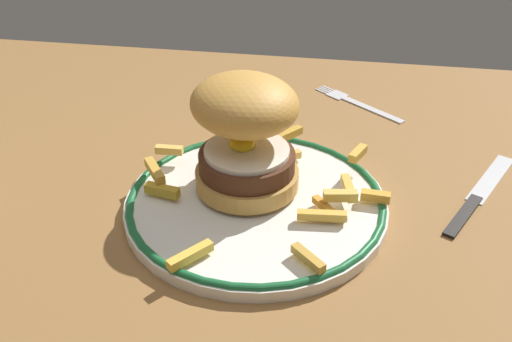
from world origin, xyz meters
TOP-DOWN VIEW (x-y plane):
  - ground_plane at (0.00, 0.00)cm, footprint 112.56×88.02cm
  - dinner_plate at (-2.10, 2.66)cm, footprint 26.21×26.21cm
  - burger at (-3.61, 5.53)cm, footprint 12.43×12.99cm
  - fries_pile at (-0.55, 2.79)cm, footprint 25.41×23.13cm
  - fork at (7.40, 28.71)cm, footprint 12.13×10.04cm
  - knife at (19.99, 7.86)cm, footprint 9.61×16.67cm

SIDE VIEW (x-z plane):
  - ground_plane at x=0.00cm, z-range -4.00..0.00cm
  - fork at x=7.40cm, z-range 0.00..0.36cm
  - knife at x=19.99cm, z-range -0.09..0.61cm
  - dinner_plate at x=-2.10cm, z-range 0.04..1.64cm
  - fries_pile at x=-0.55cm, z-range 1.25..3.87cm
  - burger at x=-3.61cm, z-range 1.72..13.08cm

